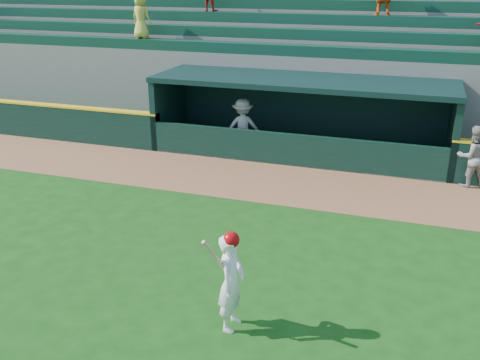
{
  "coord_description": "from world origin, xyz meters",
  "views": [
    {
      "loc": [
        3.46,
        -8.7,
        5.49
      ],
      "look_at": [
        0.0,
        1.6,
        1.3
      ],
      "focal_mm": 40.0,
      "sensor_mm": 36.0,
      "label": 1
    }
  ],
  "objects": [
    {
      "name": "warning_track",
      "position": [
        0.0,
        4.9,
        0.01
      ],
      "size": [
        40.0,
        3.0,
        0.01
      ],
      "primitive_type": "cube",
      "color": "brown",
      "rests_on": "ground"
    },
    {
      "name": "batter_at_plate",
      "position": [
        0.95,
        -1.68,
        0.88
      ],
      "size": [
        0.54,
        0.76,
        1.76
      ],
      "color": "white",
      "rests_on": "ground"
    },
    {
      "name": "stands",
      "position": [
        -0.0,
        12.56,
        2.4
      ],
      "size": [
        34.5,
        6.25,
        7.03
      ],
      "color": "slate",
      "rests_on": "ground"
    },
    {
      "name": "ground",
      "position": [
        0.0,
        0.0,
        0.0
      ],
      "size": [
        120.0,
        120.0,
        0.0
      ],
      "primitive_type": "plane",
      "color": "#134310",
      "rests_on": "ground"
    },
    {
      "name": "dugout_player_front",
      "position": [
        5.07,
        6.39,
        0.86
      ],
      "size": [
        1.01,
        0.9,
        1.72
      ],
      "primitive_type": "imported",
      "rotation": [
        0.0,
        0.0,
        3.48
      ],
      "color": "#999894",
      "rests_on": "ground"
    },
    {
      "name": "dugout",
      "position": [
        0.0,
        8.0,
        1.36
      ],
      "size": [
        9.4,
        2.8,
        2.46
      ],
      "color": "slate",
      "rests_on": "ground"
    },
    {
      "name": "dugout_player_inside",
      "position": [
        -1.76,
        7.11,
        0.91
      ],
      "size": [
        1.34,
        1.06,
        1.81
      ],
      "primitive_type": "imported",
      "rotation": [
        0.0,
        0.0,
        3.52
      ],
      "color": "#ABABA6",
      "rests_on": "ground"
    }
  ]
}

